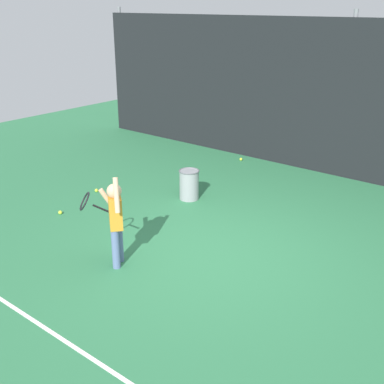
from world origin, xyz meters
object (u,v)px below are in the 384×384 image
Objects in this scene: tennis_player at (114,217)px; tennis_ball_0 at (60,212)px; tennis_ball_2 at (96,190)px; tennis_ball_3 at (241,159)px; ball_hopper at (189,184)px.

tennis_ball_0 is at bearing -156.25° from tennis_player.
tennis_ball_2 and tennis_ball_3 have the same top height.
tennis_ball_0 is at bearing -73.46° from tennis_ball_2.
tennis_ball_2 is (-1.62, -0.87, -0.26)m from ball_hopper.
ball_hopper is (-0.75, 2.53, -0.44)m from tennis_player.
tennis_ball_0 is 1.00× the size of tennis_ball_3.
tennis_ball_0 is 1.00× the size of tennis_ball_2.
tennis_ball_2 is at bearing 106.54° from tennis_ball_0.
tennis_player is 2.97m from tennis_ball_2.
ball_hopper is 8.52× the size of tennis_ball_3.
ball_hopper is 1.85m from tennis_ball_2.
tennis_ball_0 is 4.60m from tennis_ball_3.
ball_hopper reaches higher than tennis_ball_2.
tennis_ball_2 is at bearing -151.90° from ball_hopper.
ball_hopper is at bearing 145.63° from tennis_player.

